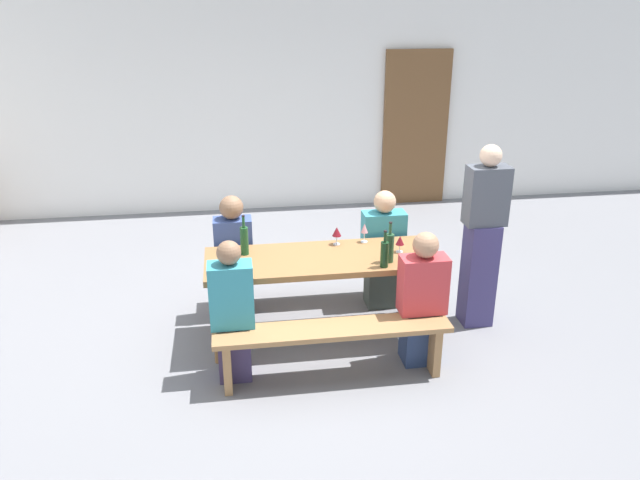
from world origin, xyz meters
name	(u,v)px	position (x,y,z in m)	size (l,w,h in m)	color
ground_plane	(320,335)	(0.00, 0.00, 0.00)	(24.00, 24.00, 0.00)	slate
back_wall	(279,89)	(0.00, 3.62, 1.60)	(14.00, 0.20, 3.20)	white
wooden_door	(415,129)	(1.85, 3.48, 1.05)	(0.90, 0.06, 2.10)	brown
tasting_table	(320,267)	(0.00, 0.00, 0.66)	(1.90, 0.70, 0.75)	olive
bench_near	(333,339)	(0.00, -0.65, 0.35)	(1.80, 0.30, 0.45)	#9E7247
bench_far	(310,268)	(0.00, 0.65, 0.35)	(1.80, 0.30, 0.45)	#9E7247
wine_bottle_0	(384,254)	(0.48, -0.27, 0.86)	(0.06, 0.06, 0.31)	#143319
wine_bottle_1	(390,247)	(0.54, -0.18, 0.88)	(0.07, 0.07, 0.34)	#234C2D
wine_bottle_2	(244,240)	(-0.61, 0.15, 0.88)	(0.07, 0.07, 0.35)	#194723
wine_glass_0	(400,241)	(0.68, 0.00, 0.85)	(0.07, 0.07, 0.14)	silver
wine_glass_1	(364,229)	(0.43, 0.27, 0.87)	(0.06, 0.06, 0.17)	silver
wine_glass_2	(337,232)	(0.18, 0.25, 0.87)	(0.08, 0.08, 0.16)	silver
seated_guest_near_0	(232,314)	(-0.74, -0.50, 0.54)	(0.33, 0.24, 1.13)	#40355C
seated_guest_near_1	(422,302)	(0.74, -0.50, 0.53)	(0.37, 0.24, 1.11)	navy
seated_guest_far_0	(234,259)	(-0.71, 0.50, 0.56)	(0.34, 0.24, 1.16)	#312D3B
seated_guest_far_1	(383,252)	(0.67, 0.50, 0.54)	(0.39, 0.24, 1.14)	#3F4840
standing_host	(482,241)	(1.43, 0.04, 0.80)	(0.35, 0.24, 1.64)	#3E386B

